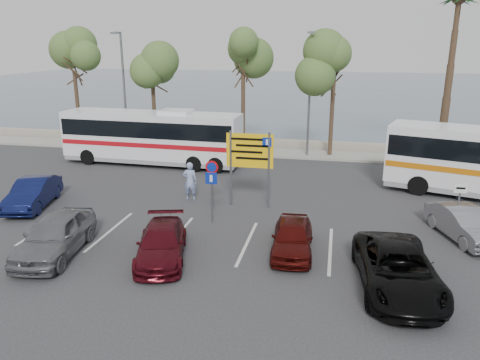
% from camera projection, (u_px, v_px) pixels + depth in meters
% --- Properties ---
extents(ground, '(120.00, 120.00, 0.00)m').
position_uv_depth(ground, '(212.00, 230.00, 19.53)').
color(ground, '#2F2E31').
rests_on(ground, ground).
extents(kerb_strip, '(44.00, 2.40, 0.15)m').
position_uv_depth(kerb_strip, '(264.00, 152.00, 32.63)').
color(kerb_strip, '#9A988C').
rests_on(kerb_strip, ground).
extents(seawall, '(48.00, 0.80, 0.60)m').
position_uv_depth(seawall, '(268.00, 143.00, 34.44)').
color(seawall, gray).
rests_on(seawall, ground).
extents(sea, '(140.00, 140.00, 0.00)m').
position_uv_depth(sea, '(308.00, 89.00, 75.79)').
color(sea, '#44566D').
rests_on(sea, ground).
extents(tree_far_left, '(3.20, 3.20, 7.60)m').
position_uv_depth(tree_far_left, '(73.00, 59.00, 33.58)').
color(tree_far_left, '#382619').
rests_on(tree_far_left, kerb_strip).
extents(tree_left, '(3.20, 3.20, 7.20)m').
position_uv_depth(tree_left, '(152.00, 64.00, 32.50)').
color(tree_left, '#382619').
rests_on(tree_left, kerb_strip).
extents(tree_mid, '(3.20, 3.20, 8.00)m').
position_uv_depth(tree_mid, '(243.00, 55.00, 31.04)').
color(tree_mid, '#382619').
rests_on(tree_mid, kerb_strip).
extents(tree_right, '(3.20, 3.20, 7.40)m').
position_uv_depth(tree_right, '(335.00, 63.00, 30.00)').
color(tree_right, '#382619').
rests_on(tree_right, kerb_strip).
extents(palm_tree, '(4.80, 4.80, 11.20)m').
position_uv_depth(palm_tree, '(459.00, 0.00, 27.57)').
color(palm_tree, '#382619').
rests_on(palm_tree, kerb_strip).
extents(street_lamp_left, '(0.45, 1.15, 8.01)m').
position_uv_depth(street_lamp_left, '(123.00, 85.00, 32.84)').
color(street_lamp_left, slate).
rests_on(street_lamp_left, kerb_strip).
extents(street_lamp_right, '(0.45, 1.15, 8.01)m').
position_uv_depth(street_lamp_right, '(310.00, 88.00, 30.30)').
color(street_lamp_right, slate).
rests_on(street_lamp_right, kerb_strip).
extents(direction_sign, '(2.20, 0.12, 3.60)m').
position_uv_depth(direction_sign, '(250.00, 156.00, 21.63)').
color(direction_sign, slate).
rests_on(direction_sign, ground).
extents(sign_no_stop, '(0.60, 0.08, 2.35)m').
position_uv_depth(sign_no_stop, '(212.00, 177.00, 21.43)').
color(sign_no_stop, slate).
rests_on(sign_no_stop, ground).
extents(sign_parking, '(0.50, 0.07, 2.25)m').
position_uv_depth(sign_parking, '(211.00, 190.00, 19.89)').
color(sign_parking, slate).
rests_on(sign_parking, ground).
extents(sign_taxi, '(0.50, 0.07, 2.20)m').
position_uv_depth(sign_taxi, '(459.00, 202.00, 18.60)').
color(sign_taxi, slate).
rests_on(sign_taxi, ground).
extents(lane_markings, '(12.02, 4.20, 0.01)m').
position_uv_depth(lane_markings, '(178.00, 237.00, 18.81)').
color(lane_markings, silver).
rests_on(lane_markings, ground).
extents(coach_bus_left, '(11.37, 2.86, 3.52)m').
position_uv_depth(coach_bus_left, '(152.00, 139.00, 29.43)').
color(coach_bus_left, white).
rests_on(coach_bus_left, ground).
extents(car_silver_a, '(2.37, 4.64, 1.51)m').
position_uv_depth(car_silver_a, '(55.00, 235.00, 17.08)').
color(car_silver_a, slate).
rests_on(car_silver_a, ground).
extents(car_blue, '(2.29, 4.28, 1.34)m').
position_uv_depth(car_blue, '(33.00, 193.00, 22.06)').
color(car_blue, '#0E1545').
rests_on(car_blue, ground).
extents(car_maroon, '(2.66, 4.36, 1.18)m').
position_uv_depth(car_maroon, '(161.00, 244.00, 16.78)').
color(car_maroon, '#4F0D15').
rests_on(car_maroon, ground).
extents(car_red, '(1.68, 3.74, 1.25)m').
position_uv_depth(car_red, '(292.00, 237.00, 17.25)').
color(car_red, '#490D0A').
rests_on(car_red, ground).
extents(suv_black, '(2.78, 5.22, 1.39)m').
position_uv_depth(suv_black, '(398.00, 269.00, 14.67)').
color(suv_black, black).
rests_on(suv_black, ground).
extents(car_silver_b, '(2.54, 4.07, 1.27)m').
position_uv_depth(car_silver_b, '(463.00, 224.00, 18.48)').
color(car_silver_b, gray).
rests_on(car_silver_b, ground).
extents(pedestrian_near, '(0.75, 0.54, 1.91)m').
position_uv_depth(pedestrian_near, '(190.00, 181.00, 22.95)').
color(pedestrian_near, '#8DA0CE').
rests_on(pedestrian_near, ground).
extents(pedestrian_far, '(1.00, 1.12, 1.91)m').
position_uv_depth(pedestrian_far, '(460.00, 180.00, 23.19)').
color(pedestrian_far, '#2E3445').
rests_on(pedestrian_far, ground).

